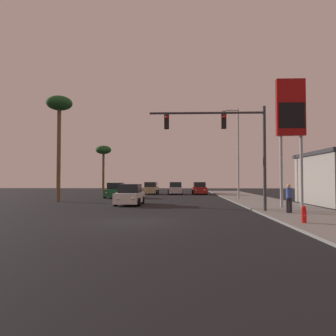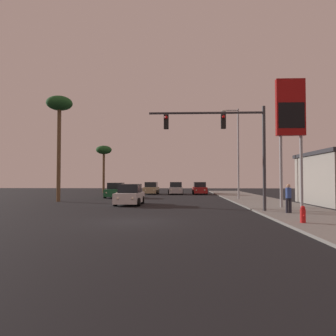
% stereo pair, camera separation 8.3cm
% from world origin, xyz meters
% --- Properties ---
extents(ground_plane, '(120.00, 120.00, 0.00)m').
position_xyz_m(ground_plane, '(0.00, 0.00, 0.00)').
color(ground_plane, black).
extents(sidewalk_right, '(5.00, 60.00, 0.12)m').
position_xyz_m(sidewalk_right, '(9.50, 10.00, 0.06)').
color(sidewalk_right, gray).
rests_on(sidewalk_right, ground).
extents(car_silver, '(2.04, 4.33, 1.68)m').
position_xyz_m(car_silver, '(1.61, 29.67, 0.76)').
color(car_silver, '#B7B7BC').
rests_on(car_silver, ground).
extents(car_tan, '(2.04, 4.34, 1.68)m').
position_xyz_m(car_tan, '(-1.83, 29.67, 0.76)').
color(car_tan, tan).
rests_on(car_tan, ground).
extents(car_white, '(2.04, 4.34, 1.68)m').
position_xyz_m(car_white, '(-1.78, 10.46, 0.76)').
color(car_white, silver).
rests_on(car_white, ground).
extents(car_red, '(2.04, 4.33, 1.68)m').
position_xyz_m(car_red, '(4.93, 29.92, 0.76)').
color(car_red, maroon).
rests_on(car_red, ground).
extents(car_green, '(2.04, 4.31, 1.68)m').
position_xyz_m(car_green, '(-5.03, 20.80, 0.76)').
color(car_green, '#195933').
rests_on(car_green, ground).
extents(traffic_light_mast, '(7.25, 0.36, 6.50)m').
position_xyz_m(traffic_light_mast, '(5.47, 4.52, 4.72)').
color(traffic_light_mast, '#38383D').
rests_on(traffic_light_mast, sidewalk_right).
extents(street_lamp, '(1.74, 0.24, 9.00)m').
position_xyz_m(street_lamp, '(7.94, 16.84, 5.12)').
color(street_lamp, '#99999E').
rests_on(street_lamp, sidewalk_right).
extents(gas_station_sign, '(2.00, 0.42, 9.00)m').
position_xyz_m(gas_station_sign, '(10.07, 7.22, 6.62)').
color(gas_station_sign, '#99999E').
rests_on(gas_station_sign, sidewalk_right).
extents(fire_hydrant, '(0.24, 0.34, 0.76)m').
position_xyz_m(fire_hydrant, '(7.84, -0.99, 0.49)').
color(fire_hydrant, red).
rests_on(fire_hydrant, sidewalk_right).
extents(pedestrian_on_sidewalk, '(0.34, 0.32, 1.67)m').
position_xyz_m(pedestrian_on_sidewalk, '(8.61, 3.35, 1.03)').
color(pedestrian_on_sidewalk, '#23232D').
rests_on(pedestrian_on_sidewalk, sidewalk_right).
extents(palm_tree_far, '(2.40, 2.40, 7.27)m').
position_xyz_m(palm_tree_far, '(-9.59, 34.00, 6.28)').
color(palm_tree_far, brown).
rests_on(palm_tree_far, ground).
extents(palm_tree_near, '(2.40, 2.40, 9.84)m').
position_xyz_m(palm_tree_near, '(-9.00, 14.00, 8.56)').
color(palm_tree_near, brown).
rests_on(palm_tree_near, ground).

